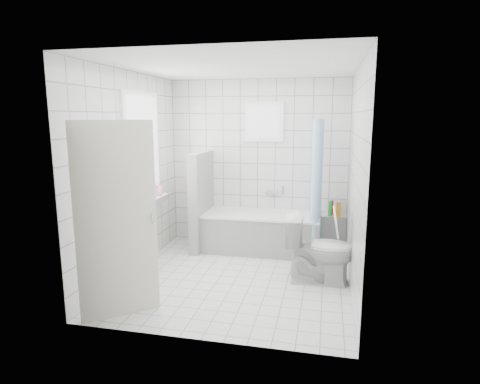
# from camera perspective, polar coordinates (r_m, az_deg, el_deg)

# --- Properties ---
(ground) EXTENTS (3.00, 3.00, 0.00)m
(ground) POSITION_cam_1_polar(r_m,az_deg,el_deg) (5.25, -0.47, -12.05)
(ground) COLOR white
(ground) RESTS_ON ground
(ceiling) EXTENTS (3.00, 3.00, 0.00)m
(ceiling) POSITION_cam_1_polar(r_m,az_deg,el_deg) (4.88, -0.51, 17.39)
(ceiling) COLOR white
(ceiling) RESTS_ON ground
(wall_back) EXTENTS (2.80, 0.02, 2.60)m
(wall_back) POSITION_cam_1_polar(r_m,az_deg,el_deg) (6.36, 2.51, 4.07)
(wall_back) COLOR white
(wall_back) RESTS_ON ground
(wall_front) EXTENTS (2.80, 0.02, 2.60)m
(wall_front) POSITION_cam_1_polar(r_m,az_deg,el_deg) (3.48, -5.97, -1.47)
(wall_front) COLOR white
(wall_front) RESTS_ON ground
(wall_left) EXTENTS (0.02, 3.00, 2.60)m
(wall_left) POSITION_cam_1_polar(r_m,az_deg,el_deg) (5.38, -15.19, 2.52)
(wall_left) COLOR white
(wall_left) RESTS_ON ground
(wall_right) EXTENTS (0.02, 3.00, 2.60)m
(wall_right) POSITION_cam_1_polar(r_m,az_deg,el_deg) (4.79, 16.07, 1.51)
(wall_right) COLOR white
(wall_right) RESTS_ON ground
(window_left) EXTENTS (0.01, 0.90, 1.40)m
(window_left) POSITION_cam_1_polar(r_m,az_deg,el_deg) (5.60, -13.52, 5.98)
(window_left) COLOR white
(window_left) RESTS_ON wall_left
(window_back) EXTENTS (0.50, 0.01, 0.50)m
(window_back) POSITION_cam_1_polar(r_m,az_deg,el_deg) (6.26, 3.40, 9.92)
(window_back) COLOR white
(window_back) RESTS_ON wall_back
(window_sill) EXTENTS (0.18, 1.02, 0.08)m
(window_sill) POSITION_cam_1_polar(r_m,az_deg,el_deg) (5.68, -12.79, -1.47)
(window_sill) COLOR white
(window_sill) RESTS_ON wall_left
(door) EXTENTS (0.63, 0.55, 2.00)m
(door) POSITION_cam_1_polar(r_m,az_deg,el_deg) (4.18, -17.13, -4.06)
(door) COLOR silver
(door) RESTS_ON ground
(bathtub) EXTENTS (1.75, 0.77, 0.58)m
(bathtub) POSITION_cam_1_polar(r_m,az_deg,el_deg) (6.17, 3.09, -5.70)
(bathtub) COLOR white
(bathtub) RESTS_ON ground
(partition_wall) EXTENTS (0.15, 0.85, 1.50)m
(partition_wall) POSITION_cam_1_polar(r_m,az_deg,el_deg) (6.23, -5.50, -1.23)
(partition_wall) COLOR white
(partition_wall) RESTS_ON ground
(tiled_ledge) EXTENTS (0.40, 0.24, 0.55)m
(tiled_ledge) POSITION_cam_1_polar(r_m,az_deg,el_deg) (6.35, 12.99, -5.64)
(tiled_ledge) COLOR white
(tiled_ledge) RESTS_ON ground
(toilet) EXTENTS (0.85, 0.50, 0.86)m
(toilet) POSITION_cam_1_polar(r_m,az_deg,el_deg) (5.07, 11.29, -7.95)
(toilet) COLOR white
(toilet) RESTS_ON ground
(curtain_rod) EXTENTS (0.02, 0.80, 0.02)m
(curtain_rod) POSITION_cam_1_polar(r_m,az_deg,el_deg) (5.83, 11.27, 10.18)
(curtain_rod) COLOR silver
(curtain_rod) RESTS_ON wall_back
(shower_curtain) EXTENTS (0.14, 0.48, 1.78)m
(shower_curtain) POSITION_cam_1_polar(r_m,az_deg,el_deg) (5.77, 10.92, 1.21)
(shower_curtain) COLOR #4E96E5
(shower_curtain) RESTS_ON curtain_rod
(tub_faucet) EXTENTS (0.18, 0.06, 0.06)m
(tub_faucet) POSITION_cam_1_polar(r_m,az_deg,el_deg) (6.35, 4.52, -0.06)
(tub_faucet) COLOR silver
(tub_faucet) RESTS_ON wall_back
(sill_bottles) EXTENTS (0.17, 0.51, 0.30)m
(sill_bottles) POSITION_cam_1_polar(r_m,az_deg,el_deg) (5.74, -12.35, 0.27)
(sill_bottles) COLOR silver
(sill_bottles) RESTS_ON window_sill
(ledge_bottles) EXTENTS (0.19, 0.17, 0.24)m
(ledge_bottles) POSITION_cam_1_polar(r_m,az_deg,el_deg) (6.21, 13.10, -2.30)
(ledge_bottles) COLOR #FFA01A
(ledge_bottles) RESTS_ON tiled_ledge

